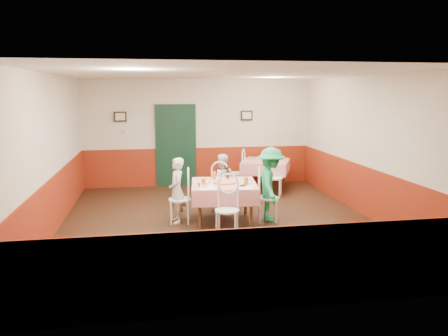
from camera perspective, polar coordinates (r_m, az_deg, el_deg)
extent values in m
plane|color=black|center=(8.48, -0.64, -7.07)|extent=(7.00, 7.00, 0.00)
plane|color=white|center=(8.11, -0.68, 12.20)|extent=(7.00, 7.00, 0.00)
cube|color=beige|center=(11.62, -3.38, 4.61)|extent=(6.00, 0.10, 2.80)
cube|color=beige|center=(4.80, 5.94, -3.15)|extent=(6.00, 0.10, 2.80)
cube|color=beige|center=(8.26, -21.69, 1.71)|extent=(0.10, 7.00, 2.80)
cube|color=beige|center=(9.14, 18.29, 2.65)|extent=(0.10, 7.00, 2.80)
cube|color=maroon|center=(11.73, -3.33, 0.22)|extent=(6.00, 0.03, 1.00)
cube|color=maroon|center=(5.10, 5.70, -13.02)|extent=(6.00, 0.03, 1.00)
cube|color=maroon|center=(8.42, -21.20, -4.35)|extent=(0.03, 7.00, 1.00)
cube|color=maroon|center=(9.28, 17.90, -2.87)|extent=(0.03, 7.00, 1.00)
cube|color=black|center=(11.56, -6.29, 2.79)|extent=(0.96, 0.06, 2.10)
cube|color=black|center=(11.49, -13.40, 6.54)|extent=(0.32, 0.03, 0.26)
cube|color=black|center=(11.75, 2.98, 6.87)|extent=(0.32, 0.03, 0.26)
cube|color=white|center=(11.51, -12.83, 4.82)|extent=(0.10, 0.03, 0.10)
cube|color=red|center=(8.43, 0.00, -4.52)|extent=(1.34, 1.34, 0.77)
cube|color=red|center=(11.17, 5.45, -0.95)|extent=(1.47, 1.47, 0.77)
cylinder|color=#B74723|center=(8.31, 0.11, -1.91)|extent=(0.44, 0.44, 0.03)
cylinder|color=white|center=(8.32, -2.92, -1.95)|extent=(0.28, 0.28, 0.01)
cylinder|color=white|center=(8.39, 2.82, -1.85)|extent=(0.28, 0.28, 0.01)
cylinder|color=white|center=(8.72, -0.30, -1.39)|extent=(0.28, 0.28, 0.01)
cylinder|color=#BF7219|center=(8.04, -2.71, -1.91)|extent=(0.09, 0.09, 0.14)
cylinder|color=#BF7219|center=(8.14, 2.91, -1.74)|extent=(0.09, 0.09, 0.15)
cylinder|color=#BF7219|center=(8.72, -1.30, -0.97)|extent=(0.08, 0.08, 0.14)
cylinder|color=#381C0A|center=(8.70, 0.47, -0.68)|extent=(0.07, 0.07, 0.23)
cylinder|color=silver|center=(7.92, -2.77, -2.28)|extent=(0.04, 0.04, 0.09)
cylinder|color=silver|center=(7.90, -2.35, -2.32)|extent=(0.04, 0.04, 0.09)
cylinder|color=#B23319|center=(7.97, -3.29, -2.21)|extent=(0.04, 0.04, 0.09)
cube|color=white|center=(7.95, -2.26, -2.56)|extent=(0.31, 0.41, 0.00)
cube|color=white|center=(7.98, 2.85, -2.51)|extent=(0.41, 0.47, 0.00)
cube|color=black|center=(8.05, 2.44, -2.33)|extent=(0.12, 0.10, 0.02)
imported|color=gray|center=(8.36, -6.17, -2.93)|extent=(0.32, 0.47, 1.25)
imported|color=gray|center=(9.25, -0.35, -1.81)|extent=(0.60, 0.48, 1.19)
imported|color=gray|center=(8.45, 6.10, -2.15)|extent=(0.71, 1.01, 1.44)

